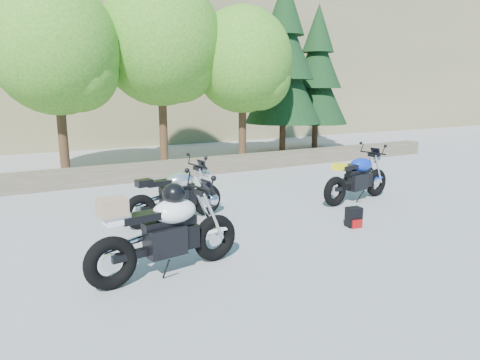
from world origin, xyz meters
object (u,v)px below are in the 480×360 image
blue_bike (357,178)px  white_bike (166,231)px  silver_bike (176,196)px  backpack (354,217)px

blue_bike → white_bike: bearing=-170.3°
white_bike → silver_bike: bearing=58.4°
white_bike → backpack: bearing=-3.1°
silver_bike → white_bike: (-1.01, -2.31, 0.11)m
blue_bike → backpack: blue_bike is taller
blue_bike → backpack: (-1.47, -1.46, -0.36)m
silver_bike → backpack: 3.52m
blue_bike → backpack: 2.10m
silver_bike → backpack: silver_bike is taller
white_bike → blue_bike: white_bike is taller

